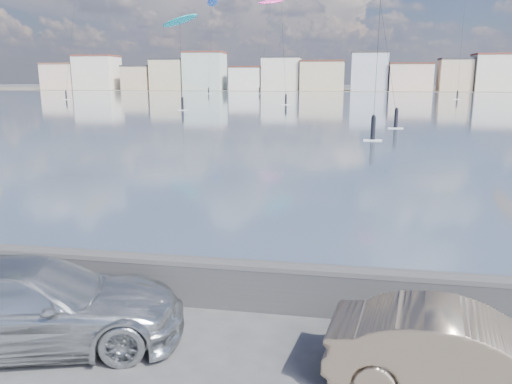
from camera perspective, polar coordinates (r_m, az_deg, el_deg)
ground at (r=8.71m, az=-11.87°, el=-20.05°), size 700.00×700.00×0.00m
bay_water at (r=98.39m, az=8.48°, el=10.04°), size 500.00×177.00×0.00m
far_shore_strip at (r=206.81m, az=9.44°, el=11.44°), size 500.00×60.00×0.00m
seawall at (r=10.69m, az=-6.60°, el=-9.83°), size 400.00×0.36×1.08m
far_buildings at (r=192.74m, az=9.84°, el=13.12°), size 240.79×13.26×14.60m
car_silver at (r=9.90m, az=-24.27°, el=-11.64°), size 5.75×3.63×1.55m
car_champagne at (r=8.42m, az=22.66°, el=-16.80°), size 4.20×2.00×1.33m
kitesurfer_2 at (r=82.28m, az=-8.71°, el=18.60°), size 7.71×8.92×14.44m
kitesurfer_8 at (r=164.27m, az=-5.00°, el=20.69°), size 7.13×14.59×28.60m
kitesurfer_16 at (r=165.79m, az=1.67°, el=20.76°), size 8.66×14.27×29.28m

